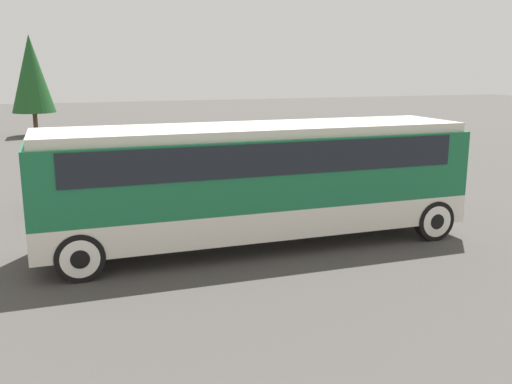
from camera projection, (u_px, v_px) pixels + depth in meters
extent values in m
plane|color=#423F3D|center=(256.00, 244.00, 14.34)|extent=(120.00, 120.00, 0.00)
cube|color=silver|center=(256.00, 214.00, 14.17)|extent=(10.52, 2.53, 0.70)
cube|color=#19663D|center=(256.00, 168.00, 13.92)|extent=(10.52, 2.53, 1.63)
cube|color=black|center=(256.00, 152.00, 13.83)|extent=(9.25, 2.57, 0.73)
cube|color=beige|center=(256.00, 130.00, 13.72)|extent=(10.31, 2.32, 0.22)
cube|color=#19663D|center=(432.00, 165.00, 15.62)|extent=(0.36, 2.42, 1.86)
cylinder|color=black|center=(434.00, 220.00, 14.60)|extent=(1.04, 0.28, 1.04)
cylinder|color=silver|center=(434.00, 220.00, 14.60)|extent=(0.81, 0.30, 0.81)
cylinder|color=black|center=(434.00, 220.00, 14.60)|extent=(0.39, 0.32, 0.39)
cylinder|color=black|center=(385.00, 201.00, 16.72)|extent=(1.04, 0.28, 1.04)
cylinder|color=silver|center=(385.00, 201.00, 16.72)|extent=(0.81, 0.30, 0.81)
cylinder|color=black|center=(385.00, 201.00, 16.72)|extent=(0.39, 0.32, 0.39)
cylinder|color=black|center=(80.00, 257.00, 11.79)|extent=(1.04, 0.28, 1.04)
cylinder|color=silver|center=(80.00, 257.00, 11.79)|extent=(0.81, 0.30, 0.81)
cylinder|color=black|center=(80.00, 257.00, 11.79)|extent=(0.39, 0.32, 0.39)
cylinder|color=black|center=(75.00, 228.00, 13.91)|extent=(1.04, 0.28, 1.04)
cylinder|color=silver|center=(75.00, 228.00, 13.91)|extent=(0.81, 0.30, 0.81)
cylinder|color=black|center=(75.00, 228.00, 13.91)|extent=(0.39, 0.32, 0.39)
cube|color=silver|center=(275.00, 176.00, 20.06)|extent=(4.80, 1.71, 0.69)
cube|color=black|center=(270.00, 159.00, 19.87)|extent=(2.50, 1.54, 0.51)
cylinder|color=black|center=(333.00, 183.00, 20.03)|extent=(0.69, 0.22, 0.69)
cylinder|color=black|center=(333.00, 183.00, 20.03)|extent=(0.26, 0.26, 0.26)
cylinder|color=black|center=(315.00, 176.00, 21.44)|extent=(0.69, 0.22, 0.69)
cylinder|color=black|center=(315.00, 176.00, 21.44)|extent=(0.26, 0.26, 0.26)
cylinder|color=black|center=(229.00, 191.00, 18.80)|extent=(0.69, 0.22, 0.69)
cylinder|color=black|center=(229.00, 191.00, 18.80)|extent=(0.26, 0.26, 0.26)
cylinder|color=black|center=(217.00, 182.00, 20.20)|extent=(0.69, 0.22, 0.69)
cylinder|color=black|center=(217.00, 182.00, 20.20)|extent=(0.26, 0.26, 0.26)
cube|color=#7A6B5B|center=(105.00, 188.00, 18.22)|extent=(4.08, 1.87, 0.69)
cube|color=black|center=(98.00, 170.00, 18.04)|extent=(2.12, 1.68, 0.48)
cylinder|color=black|center=(160.00, 198.00, 18.01)|extent=(0.63, 0.22, 0.63)
cylinder|color=black|center=(160.00, 198.00, 18.01)|extent=(0.24, 0.26, 0.24)
cylinder|color=black|center=(151.00, 187.00, 19.57)|extent=(0.63, 0.22, 0.63)
cylinder|color=black|center=(151.00, 187.00, 19.57)|extent=(0.24, 0.26, 0.24)
cylinder|color=black|center=(52.00, 206.00, 16.98)|extent=(0.63, 0.22, 0.63)
cylinder|color=black|center=(52.00, 206.00, 16.98)|extent=(0.24, 0.26, 0.24)
cylinder|color=black|center=(52.00, 194.00, 18.53)|extent=(0.63, 0.22, 0.63)
cylinder|color=black|center=(52.00, 194.00, 18.53)|extent=(0.24, 0.26, 0.24)
cylinder|color=brown|center=(36.00, 124.00, 36.40)|extent=(0.28, 0.28, 1.47)
cone|color=#1E5123|center=(31.00, 74.00, 35.71)|extent=(2.66, 2.66, 4.83)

